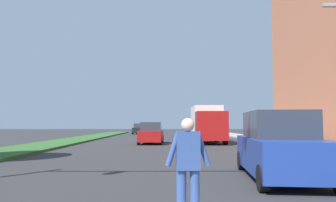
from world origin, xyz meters
The scene contains 9 objects.
ground_plane centered at (0.00, 30.00, 0.00)m, with size 140.00×140.00×0.00m, color #2D2D30.
median_strip centered at (-8.54, 28.00, 0.07)m, with size 3.40×64.00×0.15m, color #2D5B28.
sidewalk_right centered at (9.34, 28.00, 0.07)m, with size 3.00×64.00×0.15m, color #9E9991.
pedestrian_performer centered at (0.38, 6.36, 0.93)m, with size 0.75×0.25×1.69m.
suv_crossing centered at (3.36, 10.48, 0.93)m, with size 2.39×4.77×1.97m.
sedan_midblock centered at (-1.14, 26.81, 0.80)m, with size 1.98×4.30×1.73m.
sedan_distant centered at (3.42, 36.58, 0.78)m, with size 2.24×4.65×1.67m.
sedan_far_horizon centered at (-4.04, 51.16, 0.77)m, with size 2.16×4.23×1.67m.
truck_box_delivery centered at (3.53, 27.66, 1.63)m, with size 2.40×6.20×3.10m.
Camera 1 is at (0.02, 1.16, 1.59)m, focal length 33.87 mm.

